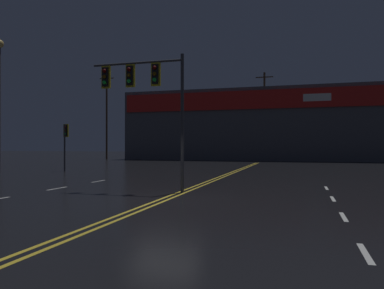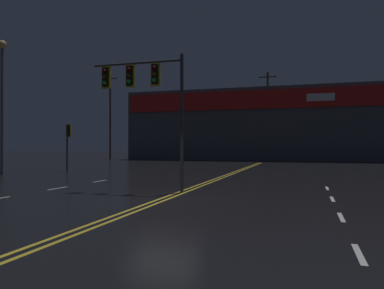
% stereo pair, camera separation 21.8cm
% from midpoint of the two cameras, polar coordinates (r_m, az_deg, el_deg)
% --- Properties ---
extents(ground_plane, '(200.00, 200.00, 0.00)m').
position_cam_midpoint_polar(ground_plane, '(13.77, -4.62, -8.31)').
color(ground_plane, black).
extents(road_markings, '(17.45, 60.00, 0.01)m').
position_cam_midpoint_polar(road_markings, '(11.50, -2.00, -9.91)').
color(road_markings, gold).
rests_on(road_markings, ground).
extents(traffic_signal_median, '(4.20, 0.36, 5.76)m').
position_cam_midpoint_polar(traffic_signal_median, '(16.34, -7.88, 8.88)').
color(traffic_signal_median, '#38383D').
rests_on(traffic_signal_median, ground).
extents(traffic_signal_corner_northwest, '(0.42, 0.36, 3.60)m').
position_cam_midpoint_polar(traffic_signal_corner_northwest, '(30.17, -18.92, 1.16)').
color(traffic_signal_corner_northwest, '#38383D').
rests_on(traffic_signal_corner_northwest, ground).
extents(building_backdrop, '(37.70, 10.23, 9.38)m').
position_cam_midpoint_polar(building_backdrop, '(52.61, 10.98, 2.84)').
color(building_backdrop, '#4C4C51').
rests_on(building_backdrop, ground).
extents(utility_pole_row, '(45.96, 0.26, 12.15)m').
position_cam_midpoint_polar(utility_pole_row, '(48.19, 9.79, 4.59)').
color(utility_pole_row, '#4C3828').
rests_on(utility_pole_row, ground).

